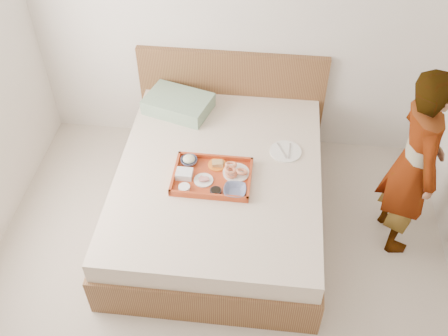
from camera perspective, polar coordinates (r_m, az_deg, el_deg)
The scene contains 16 objects.
ground at distance 3.79m, azimuth -1.67°, elevation -16.72°, with size 3.50×4.00×0.01m, color beige.
wall_back at distance 4.30m, azimuth 1.60°, elevation 16.66°, with size 3.50×0.01×2.60m, color silver.
bed at distance 4.16m, azimuth -0.53°, elevation -2.73°, with size 1.65×2.00×0.53m, color brown.
headboard at distance 4.73m, azimuth 0.83°, elevation 7.68°, with size 1.65×0.06×0.95m, color brown.
pillow at distance 4.49m, azimuth -5.03°, elevation 7.04°, with size 0.54×0.36×0.13m, color gray.
tray at distance 3.88m, azimuth -1.32°, elevation -0.92°, with size 0.58×0.42×0.05m, color #B44D18.
prawn_plate at distance 3.91m, azimuth 1.35°, elevation -0.52°, with size 0.20×0.20×0.01m, color white.
navy_bowl_big at distance 3.76m, azimuth 1.21°, elevation -2.50°, with size 0.16×0.16×0.04m, color #1C264D.
sauce_dish at distance 3.76m, azimuth -0.92°, elevation -2.59°, with size 0.08×0.08×0.03m, color black.
meat_plate at distance 3.86m, azimuth -2.26°, elevation -1.35°, with size 0.14×0.14×0.01m, color white.
bread_plate at distance 3.97m, azimuth -0.76°, elevation 0.36°, with size 0.14×0.14×0.01m, color orange.
salad_bowl at distance 3.99m, azimuth -3.86°, elevation 0.77°, with size 0.13×0.13×0.04m, color #1C264D.
plastic_tub at distance 3.88m, azimuth -4.38°, elevation -0.66°, with size 0.12×0.10×0.05m, color silver.
cheese_round at distance 3.80m, azimuth -4.38°, elevation -2.17°, with size 0.08×0.08×0.03m, color white.
dinner_plate at distance 4.13m, azimuth 6.78°, elevation 1.82°, with size 0.25×0.25×0.01m, color white.
person at distance 3.89m, azimuth 20.12°, elevation 0.37°, with size 0.57×0.37×1.56m, color beige.
Camera 1 is at (0.30, -1.78, 3.34)m, focal length 41.67 mm.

